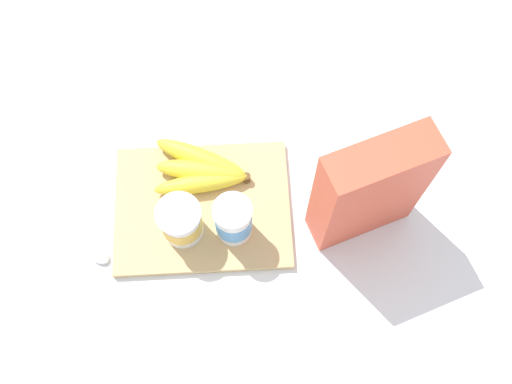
% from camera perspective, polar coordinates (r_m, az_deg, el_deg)
% --- Properties ---
extents(ground_plane, '(2.40, 2.40, 0.00)m').
position_cam_1_polar(ground_plane, '(1.04, -5.17, -1.59)').
color(ground_plane, white).
extents(cutting_board, '(0.30, 0.24, 0.01)m').
position_cam_1_polar(cutting_board, '(1.04, -5.20, -1.45)').
color(cutting_board, tan).
rests_on(cutting_board, ground_plane).
extents(cereal_box, '(0.18, 0.11, 0.25)m').
position_cam_1_polar(cereal_box, '(0.93, 10.90, 0.15)').
color(cereal_box, '#D85138').
rests_on(cereal_box, ground_plane).
extents(yogurt_cup_front, '(0.06, 0.06, 0.10)m').
position_cam_1_polar(yogurt_cup_front, '(0.96, -2.21, -2.76)').
color(yogurt_cup_front, white).
rests_on(yogurt_cup_front, cutting_board).
extents(yogurt_cup_back, '(0.07, 0.07, 0.09)m').
position_cam_1_polar(yogurt_cup_back, '(0.98, -7.28, -2.87)').
color(yogurt_cup_back, white).
rests_on(yogurt_cup_back, cutting_board).
extents(banana_bunch, '(0.17, 0.13, 0.04)m').
position_cam_1_polar(banana_bunch, '(1.04, -5.30, 2.18)').
color(banana_bunch, yellow).
rests_on(banana_bunch, cutting_board).
extents(spoon, '(0.12, 0.09, 0.01)m').
position_cam_1_polar(spoon, '(1.05, -16.00, -5.28)').
color(spoon, silver).
rests_on(spoon, ground_plane).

